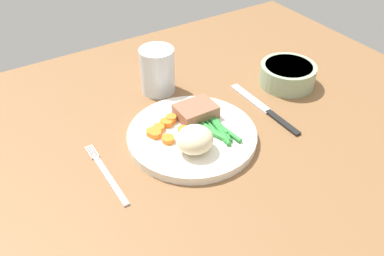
{
  "coord_description": "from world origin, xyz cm",
  "views": [
    {
      "loc": [
        -29.87,
        -49.38,
        51.45
      ],
      "look_at": [
        1.58,
        0.57,
        4.6
      ],
      "focal_mm": 38.34,
      "sensor_mm": 36.0,
      "label": 1
    }
  ],
  "objects": [
    {
      "name": "water_glass",
      "position": [
        4.27,
        18.62,
        6.31
      ],
      "size": [
        7.39,
        7.39,
        9.92
      ],
      "color": "silver",
      "rests_on": "dining_table"
    },
    {
      "name": "fork",
      "position": [
        -15.78,
        0.32,
        2.2
      ],
      "size": [
        1.44,
        16.6,
        0.4
      ],
      "rotation": [
        0.0,
        0.0,
        0.02
      ],
      "color": "silver",
      "rests_on": "dining_table"
    },
    {
      "name": "dinner_plate",
      "position": [
        1.58,
        0.57,
        2.8
      ],
      "size": [
        24.17,
        24.17,
        1.6
      ],
      "primitive_type": "cylinder",
      "color": "white",
      "rests_on": "dining_table"
    },
    {
      "name": "green_beans",
      "position": [
        5.74,
        -1.87,
        4.01
      ],
      "size": [
        5.28,
        10.1,
        0.88
      ],
      "color": "#2D8C38",
      "rests_on": "dinner_plate"
    },
    {
      "name": "salad_bowl",
      "position": [
        29.78,
        5.65,
        4.65
      ],
      "size": [
        12.19,
        12.19,
        4.69
      ],
      "color": "#99B28C",
      "rests_on": "dining_table"
    },
    {
      "name": "mashed_potatoes",
      "position": [
        -0.59,
        -3.78,
        5.9
      ],
      "size": [
        6.61,
        6.35,
        4.6
      ],
      "primitive_type": "ellipsoid",
      "color": "beige",
      "rests_on": "dinner_plate"
    },
    {
      "name": "knife",
      "position": [
        19.19,
        0.29,
        2.2
      ],
      "size": [
        1.7,
        20.5,
        0.64
      ],
      "rotation": [
        0.0,
        0.0,
        0.05
      ],
      "color": "black",
      "rests_on": "dining_table"
    },
    {
      "name": "carrot_slices",
      "position": [
        -2.43,
        3.58,
        4.13
      ],
      "size": [
        6.79,
        7.03,
        1.27
      ],
      "color": "orange",
      "rests_on": "dinner_plate"
    },
    {
      "name": "meat_portion",
      "position": [
        4.85,
        4.38,
        4.86
      ],
      "size": [
        7.64,
        5.87,
        2.51
      ],
      "primitive_type": "cube",
      "rotation": [
        0.0,
        0.0,
        -0.01
      ],
      "color": "#936047",
      "rests_on": "dinner_plate"
    },
    {
      "name": "dining_table",
      "position": [
        0.0,
        0.0,
        1.0
      ],
      "size": [
        120.0,
        90.0,
        2.0
      ],
      "color": "brown",
      "rests_on": "ground"
    }
  ]
}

